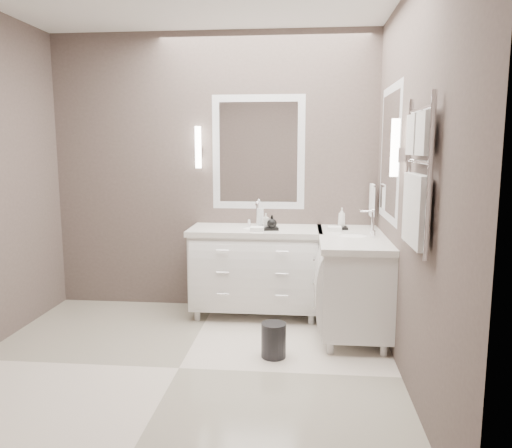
# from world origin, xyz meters

# --- Properties ---
(floor) EXTENTS (3.20, 3.00, 0.01)m
(floor) POSITION_xyz_m (0.00, 0.00, -0.01)
(floor) COLOR white
(floor) RESTS_ON ground
(wall_back) EXTENTS (3.20, 0.01, 2.70)m
(wall_back) POSITION_xyz_m (0.00, 1.50, 1.35)
(wall_back) COLOR #554944
(wall_back) RESTS_ON floor
(wall_front) EXTENTS (3.20, 0.01, 2.70)m
(wall_front) POSITION_xyz_m (0.00, -1.50, 1.35)
(wall_front) COLOR #554944
(wall_front) RESTS_ON floor
(wall_right) EXTENTS (0.01, 3.00, 2.70)m
(wall_right) POSITION_xyz_m (1.60, 0.00, 1.35)
(wall_right) COLOR #554944
(wall_right) RESTS_ON floor
(vanity_back) EXTENTS (1.24, 0.59, 0.97)m
(vanity_back) POSITION_xyz_m (0.45, 1.23, 0.49)
(vanity_back) COLOR white
(vanity_back) RESTS_ON floor
(vanity_right) EXTENTS (0.59, 1.24, 0.97)m
(vanity_right) POSITION_xyz_m (1.33, 0.90, 0.49)
(vanity_right) COLOR white
(vanity_right) RESTS_ON floor
(mirror_back) EXTENTS (0.90, 0.02, 1.10)m
(mirror_back) POSITION_xyz_m (0.45, 1.49, 1.55)
(mirror_back) COLOR white
(mirror_back) RESTS_ON wall_back
(mirror_right) EXTENTS (0.02, 0.90, 1.10)m
(mirror_right) POSITION_xyz_m (1.59, 0.80, 1.55)
(mirror_right) COLOR white
(mirror_right) RESTS_ON wall_right
(sconce_back) EXTENTS (0.06, 0.06, 0.40)m
(sconce_back) POSITION_xyz_m (-0.13, 1.43, 1.59)
(sconce_back) COLOR white
(sconce_back) RESTS_ON wall_back
(sconce_right) EXTENTS (0.06, 0.06, 0.40)m
(sconce_right) POSITION_xyz_m (1.53, 0.22, 1.59)
(sconce_right) COLOR white
(sconce_right) RESTS_ON wall_right
(towel_bar_corner) EXTENTS (0.03, 0.22, 0.30)m
(towel_bar_corner) POSITION_xyz_m (1.54, 1.36, 1.12)
(towel_bar_corner) COLOR white
(towel_bar_corner) RESTS_ON wall_right
(towel_ladder) EXTENTS (0.06, 0.58, 0.90)m
(towel_ladder) POSITION_xyz_m (1.55, -0.40, 1.39)
(towel_ladder) COLOR white
(towel_ladder) RESTS_ON wall_right
(waste_bin) EXTENTS (0.25, 0.25, 0.27)m
(waste_bin) POSITION_xyz_m (0.68, 0.27, 0.13)
(waste_bin) COLOR black
(waste_bin) RESTS_ON floor
(amenity_tray_back) EXTENTS (0.19, 0.16, 0.03)m
(amenity_tray_back) POSITION_xyz_m (0.58, 1.13, 0.86)
(amenity_tray_back) COLOR black
(amenity_tray_back) RESTS_ON vanity_back
(amenity_tray_right) EXTENTS (0.11, 0.15, 0.02)m
(amenity_tray_right) POSITION_xyz_m (1.25, 1.24, 0.86)
(amenity_tray_right) COLOR black
(amenity_tray_right) RESTS_ON vanity_right
(water_bottle) EXTENTS (0.08, 0.08, 0.19)m
(water_bottle) POSITION_xyz_m (0.49, 1.22, 0.94)
(water_bottle) COLOR silver
(water_bottle) RESTS_ON vanity_back
(soap_bottle_a) EXTENTS (0.07, 0.07, 0.13)m
(soap_bottle_a) POSITION_xyz_m (0.55, 1.15, 0.94)
(soap_bottle_a) COLOR white
(soap_bottle_a) RESTS_ON amenity_tray_back
(soap_bottle_b) EXTENTS (0.10, 0.10, 0.12)m
(soap_bottle_b) POSITION_xyz_m (0.61, 1.10, 0.93)
(soap_bottle_b) COLOR black
(soap_bottle_b) RESTS_ON amenity_tray_back
(soap_bottle_c) EXTENTS (0.08, 0.08, 0.18)m
(soap_bottle_c) POSITION_xyz_m (1.25, 1.24, 0.96)
(soap_bottle_c) COLOR white
(soap_bottle_c) RESTS_ON amenity_tray_right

